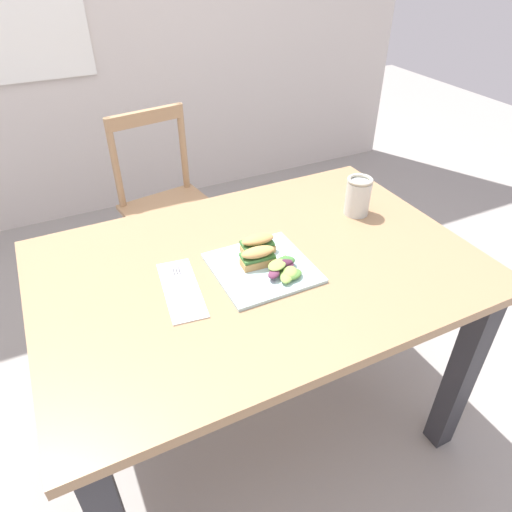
# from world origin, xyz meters

# --- Properties ---
(ground_plane) EXTENTS (8.16, 8.16, 0.00)m
(ground_plane) POSITION_xyz_m (0.00, 0.00, 0.00)
(ground_plane) COLOR gray
(dining_table) EXTENTS (1.25, 0.86, 0.74)m
(dining_table) POSITION_xyz_m (0.04, -0.02, 0.61)
(dining_table) COLOR #997551
(dining_table) RESTS_ON ground
(chair_wooden_far) EXTENTS (0.46, 0.46, 0.87)m
(chair_wooden_far) POSITION_xyz_m (0.03, 0.91, 0.45)
(chair_wooden_far) COLOR tan
(chair_wooden_far) RESTS_ON ground
(plate_lunch) EXTENTS (0.27, 0.27, 0.01)m
(plate_lunch) POSITION_xyz_m (0.04, -0.05, 0.74)
(plate_lunch) COLOR silver
(plate_lunch) RESTS_ON dining_table
(sandwich_half_front) EXTENTS (0.10, 0.06, 0.06)m
(sandwich_half_front) POSITION_xyz_m (0.03, -0.04, 0.78)
(sandwich_half_front) COLOR tan
(sandwich_half_front) RESTS_ON plate_lunch
(sandwich_half_back) EXTENTS (0.10, 0.06, 0.06)m
(sandwich_half_back) POSITION_xyz_m (0.06, 0.02, 0.78)
(sandwich_half_back) COLOR tan
(sandwich_half_back) RESTS_ON plate_lunch
(salad_mixed_greens) EXTENTS (0.11, 0.12, 0.03)m
(salad_mixed_greens) POSITION_xyz_m (0.08, -0.10, 0.77)
(salad_mixed_greens) COLOR #518438
(salad_mixed_greens) RESTS_ON plate_lunch
(napkin_folded) EXTENTS (0.12, 0.27, 0.00)m
(napkin_folded) POSITION_xyz_m (-0.20, -0.04, 0.74)
(napkin_folded) COLOR silver
(napkin_folded) RESTS_ON dining_table
(fork_on_napkin) EXTENTS (0.05, 0.19, 0.00)m
(fork_on_napkin) POSITION_xyz_m (-0.19, -0.02, 0.75)
(fork_on_napkin) COLOR silver
(fork_on_napkin) RESTS_ON napkin_folded
(mason_jar_iced_tea) EXTENTS (0.08, 0.08, 0.13)m
(mason_jar_iced_tea) POSITION_xyz_m (0.46, 0.09, 0.80)
(mason_jar_iced_tea) COLOR #C67528
(mason_jar_iced_tea) RESTS_ON dining_table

